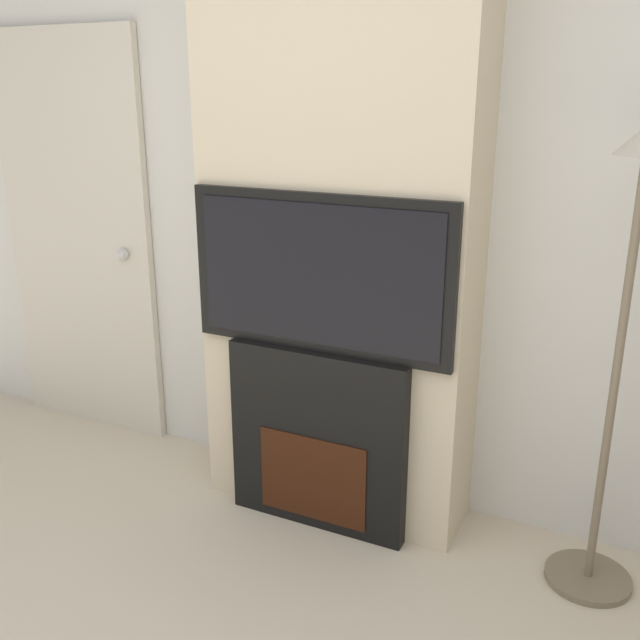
% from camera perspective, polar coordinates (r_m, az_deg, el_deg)
% --- Properties ---
extents(wall_back, '(6.00, 0.06, 2.70)m').
position_cam_1_polar(wall_back, '(3.01, 3.18, 10.22)').
color(wall_back, silver).
rests_on(wall_back, ground_plane).
extents(chimney_breast, '(1.12, 0.35, 2.70)m').
position_cam_1_polar(chimney_breast, '(2.83, 1.55, 9.72)').
color(chimney_breast, beige).
rests_on(chimney_breast, ground_plane).
extents(fireplace, '(0.77, 0.15, 0.77)m').
position_cam_1_polar(fireplace, '(2.98, -0.01, -9.43)').
color(fireplace, black).
rests_on(fireplace, ground_plane).
extents(television, '(1.08, 0.07, 0.62)m').
position_cam_1_polar(television, '(2.73, -0.03, 3.71)').
color(television, black).
rests_on(television, fireplace).
extents(floor_lamp, '(0.31, 0.31, 1.66)m').
position_cam_1_polar(floor_lamp, '(2.58, 22.95, -1.31)').
color(floor_lamp, '#726651').
rests_on(floor_lamp, ground_plane).
extents(entry_door, '(0.92, 0.09, 2.04)m').
position_cam_1_polar(entry_door, '(3.88, -18.77, 6.14)').
color(entry_door, beige).
rests_on(entry_door, ground_plane).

